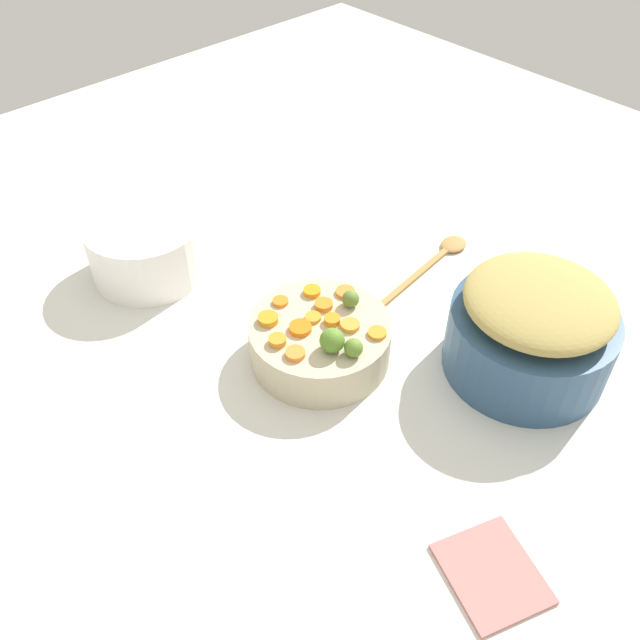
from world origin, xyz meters
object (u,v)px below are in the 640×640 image
object	(u,v)px
serving_bowl_carrots	(320,341)
wooden_spoon	(439,257)
metal_pot	(528,341)
casserole_dish	(147,248)

from	to	relation	value
serving_bowl_carrots	wooden_spoon	xyz separation A→B (m)	(-0.04, 0.36, -0.03)
wooden_spoon	serving_bowl_carrots	bearing A→B (deg)	-84.35
metal_pot	casserole_dish	distance (m)	0.71
metal_pot	wooden_spoon	distance (m)	0.31
wooden_spoon	casserole_dish	xyz separation A→B (m)	(-0.36, -0.44, 0.05)
wooden_spoon	casserole_dish	distance (m)	0.57
metal_pot	casserole_dish	bearing A→B (deg)	-153.49
wooden_spoon	casserole_dish	size ratio (longest dim) A/B	1.30
serving_bowl_carrots	casserole_dish	xyz separation A→B (m)	(-0.39, -0.09, 0.02)
metal_pot	casserole_dish	xyz separation A→B (m)	(-0.64, -0.32, -0.00)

